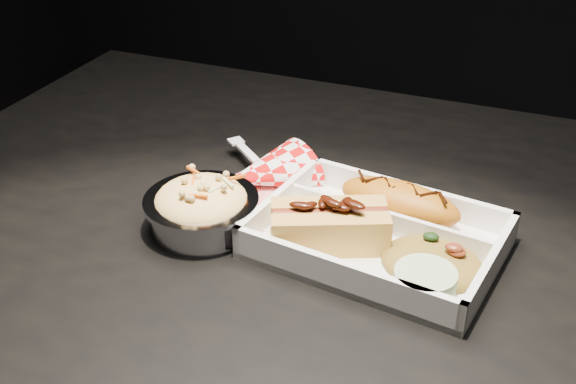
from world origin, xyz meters
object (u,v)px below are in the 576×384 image
at_px(hotdog, 330,223).
at_px(foil_coleslaw_cup, 202,206).
at_px(dining_table, 359,296).
at_px(food_tray, 378,240).
at_px(napkin_fork, 266,173).
at_px(fried_pastry, 400,202).

bearing_deg(hotdog, foil_coleslaw_cup, 162.18).
relative_size(dining_table, foil_coleslaw_cup, 9.43).
bearing_deg(foil_coleslaw_cup, dining_table, 19.50).
relative_size(food_tray, hotdog, 2.01).
xyz_separation_m(dining_table, napkin_fork, (-0.14, 0.05, 0.11)).
xyz_separation_m(food_tray, fried_pastry, (0.01, 0.05, 0.02)).
xyz_separation_m(food_tray, foil_coleslaw_cup, (-0.19, -0.04, 0.02)).
height_order(foil_coleslaw_cup, napkin_fork, napkin_fork).
distance_m(dining_table, food_tray, 0.11).
height_order(food_tray, napkin_fork, napkin_fork).
relative_size(dining_table, food_tray, 4.39).
bearing_deg(fried_pastry, hotdog, -127.09).
height_order(dining_table, hotdog, hotdog).
xyz_separation_m(dining_table, foil_coleslaw_cup, (-0.17, -0.06, 0.12)).
bearing_deg(foil_coleslaw_cup, food_tray, 10.41).
bearing_deg(food_tray, hotdog, -149.23).
height_order(hotdog, foil_coleslaw_cup, same).
bearing_deg(food_tray, napkin_fork, 162.61).
bearing_deg(hotdog, napkin_fork, 115.63).
xyz_separation_m(dining_table, fried_pastry, (0.03, 0.03, 0.12)).
xyz_separation_m(foil_coleslaw_cup, napkin_fork, (0.03, 0.11, -0.01)).
bearing_deg(dining_table, food_tray, -47.19).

